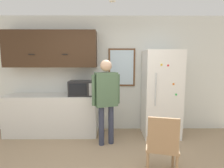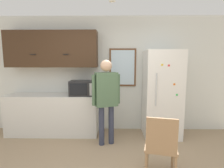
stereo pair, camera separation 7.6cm
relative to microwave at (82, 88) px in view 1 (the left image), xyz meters
The scene contains 9 objects.
back_wall 0.68m from the microwave, 37.77° to the left, with size 6.00×0.06×2.70m.
counter 0.93m from the microwave, behind, with size 2.03×0.58×0.91m.
upper_cabinets 1.11m from the microwave, 166.25° to the left, with size 2.03×0.38×0.80m.
microwave is the anchor object (origin of this frame).
person 0.71m from the microwave, 38.88° to the right, with size 0.54×0.35×1.70m.
refrigerator 1.76m from the microwave, ahead, with size 0.77×0.71×1.90m.
chair 2.10m from the microwave, 47.71° to the right, with size 0.53×0.53×0.94m.
window 1.06m from the microwave, 20.57° to the left, with size 0.63×0.05×0.89m.
ceiling_light 1.87m from the microwave, 45.73° to the right, with size 0.11×0.11×0.01m.
Camera 1 is at (0.15, -2.07, 1.68)m, focal length 28.00 mm.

